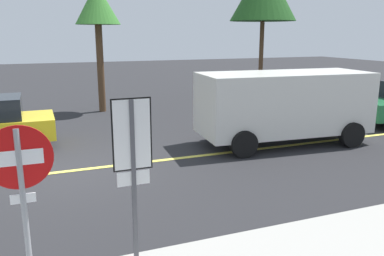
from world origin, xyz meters
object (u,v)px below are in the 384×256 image
at_px(stop_sign, 22,187).
at_px(speed_limit_sign, 133,153).
at_px(tree_centre_verge, 97,7).
at_px(white_van, 283,103).

bearing_deg(stop_sign, speed_limit_sign, 13.08).
xyz_separation_m(stop_sign, tree_centre_verge, (2.84, 12.77, 2.82)).
height_order(stop_sign, tree_centre_verge, tree_centre_verge).
relative_size(speed_limit_sign, white_van, 0.47).
bearing_deg(speed_limit_sign, stop_sign, -166.92).
relative_size(stop_sign, white_van, 0.44).
xyz_separation_m(speed_limit_sign, white_van, (5.84, 5.10, -0.50)).
bearing_deg(white_van, stop_sign, -143.11).
bearing_deg(speed_limit_sign, white_van, 41.13).
relative_size(stop_sign, tree_centre_verge, 0.43).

